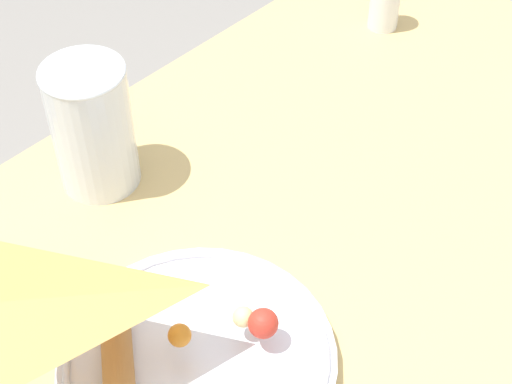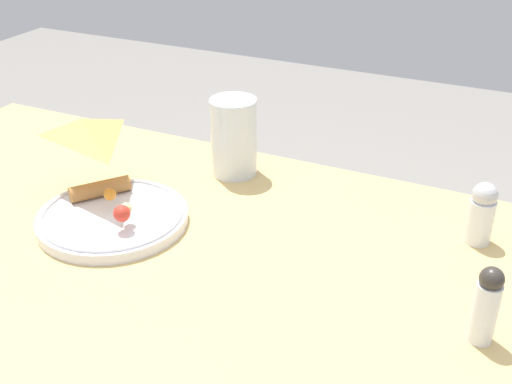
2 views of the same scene
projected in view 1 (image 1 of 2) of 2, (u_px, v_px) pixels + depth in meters
The scene contains 2 objects.
plate_pizza at pixel (199, 355), 0.61m from camera, with size 0.22×0.22×0.06m.
milk_glass at pixel (93, 133), 0.73m from camera, with size 0.08×0.08×0.13m.
Camera 1 is at (-0.29, -0.23, 1.25)m, focal length 55.00 mm.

